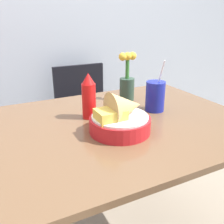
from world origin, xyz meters
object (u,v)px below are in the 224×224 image
Objects in this scene: chair_far_window at (84,110)px; ketchup_bottle at (89,97)px; food_basket at (121,118)px; drink_cup at (155,97)px; flower_vase at (127,82)px.

ketchup_bottle reaches higher than chair_far_window.
chair_far_window is 1.02m from food_basket.
food_basket reaches higher than chair_far_window.
flower_vase reaches higher than drink_cup.
chair_far_window is 4.20× the size of ketchup_bottle.
chair_far_window is 3.35× the size of flower_vase.
food_basket is 1.18× the size of ketchup_bottle.
flower_vase is (0.21, 0.33, 0.04)m from food_basket.
chair_far_window is 3.49× the size of drink_cup.
chair_far_window is at bearing 91.98° from flower_vase.
ketchup_bottle is 0.31m from flower_vase.
flower_vase reaches higher than food_basket.
drink_cup is 0.20m from flower_vase.
chair_far_window is 3.55× the size of food_basket.
ketchup_bottle is (-0.25, -0.76, 0.37)m from chair_far_window.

